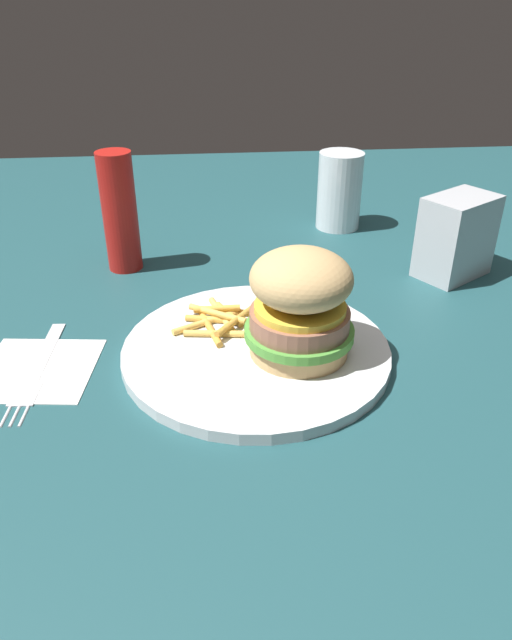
# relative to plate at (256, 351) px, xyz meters

# --- Properties ---
(ground_plane) EXTENTS (1.60, 1.60, 0.00)m
(ground_plane) POSITION_rel_plate_xyz_m (-0.02, 0.01, -0.01)
(ground_plane) COLOR #1E474C
(plate) EXTENTS (0.27, 0.27, 0.01)m
(plate) POSITION_rel_plate_xyz_m (0.00, 0.00, 0.00)
(plate) COLOR silver
(plate) RESTS_ON ground_plane
(sandwich) EXTENTS (0.11, 0.11, 0.11)m
(sandwich) POSITION_rel_plate_xyz_m (0.04, -0.01, 0.06)
(sandwich) COLOR tan
(sandwich) RESTS_ON plate
(fries_pile) EXTENTS (0.10, 0.10, 0.01)m
(fries_pile) POSITION_rel_plate_xyz_m (-0.03, 0.05, 0.01)
(fries_pile) COLOR #E5B251
(fries_pile) RESTS_ON plate
(napkin) EXTENTS (0.12, 0.12, 0.00)m
(napkin) POSITION_rel_plate_xyz_m (-0.22, -0.00, -0.01)
(napkin) COLOR white
(napkin) RESTS_ON ground_plane
(fork) EXTENTS (0.03, 0.17, 0.00)m
(fork) POSITION_rel_plate_xyz_m (-0.22, -0.01, -0.00)
(fork) COLOR silver
(fork) RESTS_ON napkin
(drink_glass) EXTENTS (0.07, 0.07, 0.11)m
(drink_glass) POSITION_rel_plate_xyz_m (0.16, 0.35, 0.04)
(drink_glass) COLOR silver
(drink_glass) RESTS_ON ground_plane
(napkin_dispenser) EXTENTS (0.11, 0.10, 0.10)m
(napkin_dispenser) POSITION_rel_plate_xyz_m (0.27, 0.17, 0.05)
(napkin_dispenser) COLOR #B7BABF
(napkin_dispenser) RESTS_ON ground_plane
(ketchup_bottle) EXTENTS (0.04, 0.04, 0.15)m
(ketchup_bottle) POSITION_rel_plate_xyz_m (-0.15, 0.23, 0.07)
(ketchup_bottle) COLOR #B21914
(ketchup_bottle) RESTS_ON ground_plane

